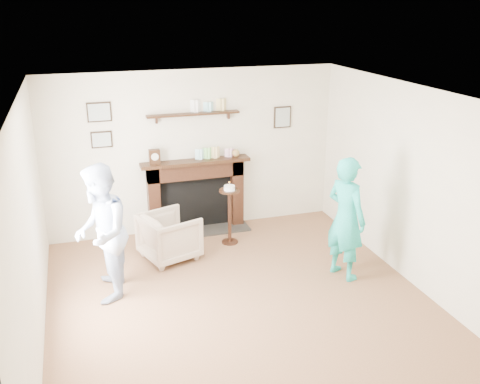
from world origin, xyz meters
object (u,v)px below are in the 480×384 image
man (107,296)px  pedestal_table (230,206)px  woman (342,275)px  armchair (171,257)px

man → pedestal_table: pedestal_table is taller
man → woman: bearing=89.5°
woman → pedestal_table: size_ratio=1.69×
armchair → woman: bearing=-138.0°
man → pedestal_table: size_ratio=1.75×
armchair → pedestal_table: pedestal_table is taller
armchair → man: size_ratio=0.43×
man → pedestal_table: 2.23m
pedestal_table → man: bearing=-151.6°
pedestal_table → armchair: bearing=-166.5°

